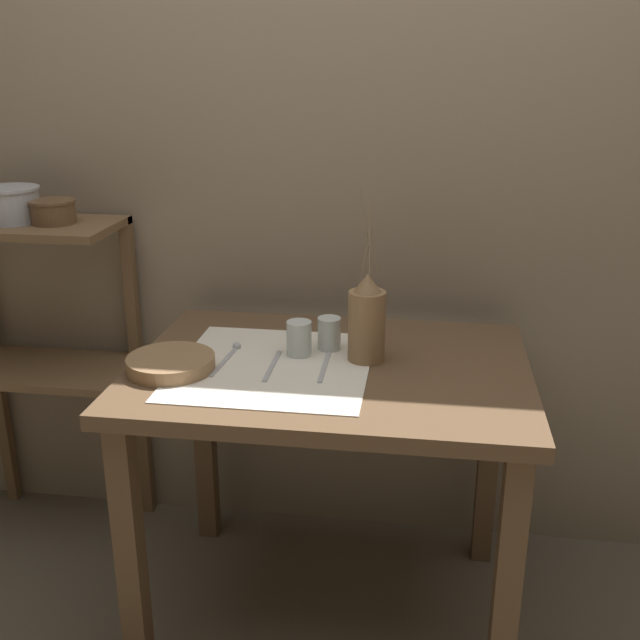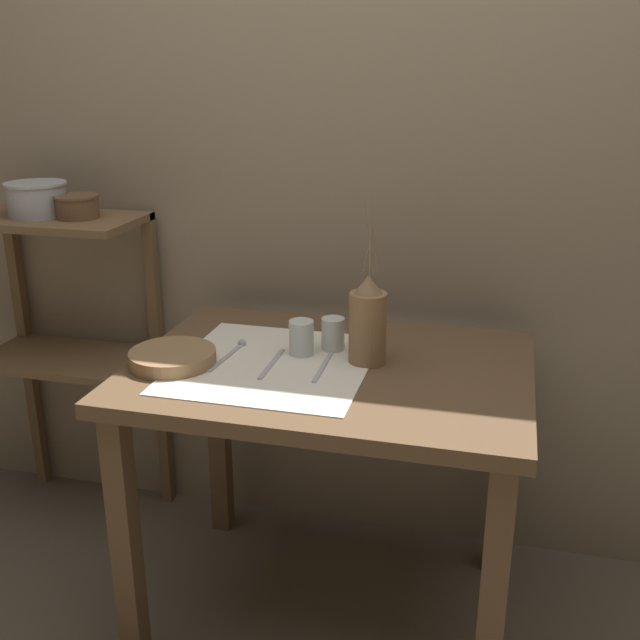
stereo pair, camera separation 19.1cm
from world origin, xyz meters
The scene contains 14 objects.
ground_plane centered at (0.00, 0.00, 0.00)m, with size 12.00×12.00×0.00m, color brown.
stone_wall_back centered at (0.00, 0.49, 1.20)m, with size 7.00×0.06×2.40m.
wooden_table centered at (0.00, 0.00, 0.66)m, with size 1.03×0.76×0.78m.
wooden_shelf_unit centered at (-0.97, 0.32, 0.75)m, with size 0.56×0.31×1.07m.
linen_cloth centered at (-0.14, -0.04, 0.78)m, with size 0.49×0.53×0.00m.
pitcher_with_flowers centered at (0.09, 0.04, 0.89)m, with size 0.10×0.10×0.45m.
wooden_bowl centered at (-0.40, -0.10, 0.80)m, with size 0.22×0.22×0.04m.
glass_tumbler_near centered at (-0.09, 0.05, 0.83)m, with size 0.07×0.07×0.09m.
glass_tumbler_far centered at (-0.02, 0.10, 0.83)m, with size 0.06×0.06×0.09m.
spoon_outer centered at (-0.27, 0.03, 0.79)m, with size 0.03×0.22×0.02m.
fork_outer centered at (-0.15, -0.04, 0.79)m, with size 0.01×0.20×0.00m.
fork_inner centered at (-0.01, -0.03, 0.79)m, with size 0.02×0.20×0.00m.
metal_pot_large centered at (-1.01, 0.28, 1.12)m, with size 0.19×0.19×0.11m.
metal_pot_small centered at (-0.87, 0.28, 1.11)m, with size 0.14×0.14×0.07m.
Camera 2 is at (0.42, -1.75, 1.53)m, focal length 42.00 mm.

